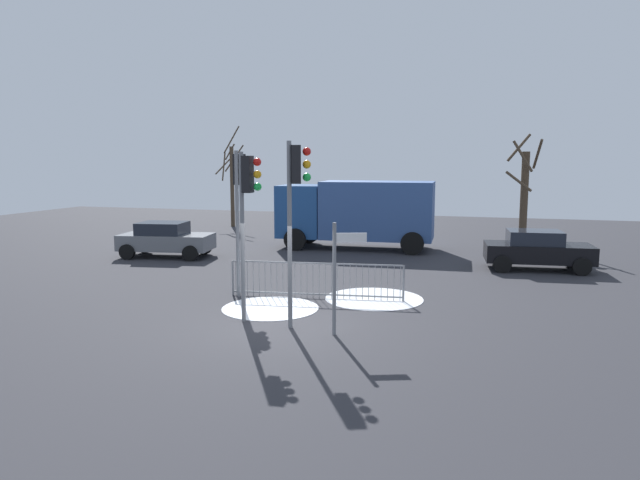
% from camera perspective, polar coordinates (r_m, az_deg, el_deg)
% --- Properties ---
extents(ground_plane, '(60.00, 60.00, 0.00)m').
position_cam_1_polar(ground_plane, '(14.28, -3.95, -8.58)').
color(ground_plane, '#2D2D33').
extents(traffic_light_foreground_right, '(0.57, 0.33, 4.25)m').
position_cam_1_polar(traffic_light_foreground_right, '(14.30, -7.20, 4.12)').
color(traffic_light_foreground_right, slate).
rests_on(traffic_light_foreground_right, ground).
extents(traffic_light_mid_right, '(0.34, 0.57, 4.33)m').
position_cam_1_polar(traffic_light_mid_right, '(17.22, -7.98, 4.91)').
color(traffic_light_mid_right, slate).
rests_on(traffic_light_mid_right, ground).
extents(traffic_light_rear_right, '(0.55, 0.37, 4.50)m').
position_cam_1_polar(traffic_light_rear_right, '(13.67, -2.45, 4.74)').
color(traffic_light_rear_right, slate).
rests_on(traffic_light_rear_right, ground).
extents(direction_sign_post, '(0.75, 0.31, 2.64)m').
position_cam_1_polar(direction_sign_post, '(13.30, 1.72, -3.18)').
color(direction_sign_post, slate).
rests_on(direction_sign_post, ground).
extents(pedestrian_guard_railing, '(5.12, 0.70, 1.07)m').
position_cam_1_polar(pedestrian_guard_railing, '(17.00, -0.38, -3.97)').
color(pedestrian_guard_railing, slate).
rests_on(pedestrian_guard_railing, ground).
extents(car_black_mid, '(3.94, 2.22, 1.47)m').
position_cam_1_polar(car_black_mid, '(22.83, 20.68, -0.88)').
color(car_black_mid, black).
rests_on(car_black_mid, ground).
extents(car_grey_far, '(4.01, 2.40, 1.47)m').
position_cam_1_polar(car_grey_far, '(25.08, -15.03, 0.11)').
color(car_grey_far, slate).
rests_on(car_grey_far, ground).
extents(delivery_truck, '(7.15, 2.98, 3.10)m').
position_cam_1_polar(delivery_truck, '(26.45, 3.71, 2.87)').
color(delivery_truck, '#33518C').
rests_on(delivery_truck, ground).
extents(bare_tree_left, '(1.48, 1.59, 6.14)m').
position_cam_1_polar(bare_tree_left, '(35.81, -8.74, 5.75)').
color(bare_tree_left, '#473828').
rests_on(bare_tree_left, ground).
extents(bare_tree_centre, '(1.58, 1.76, 5.28)m').
position_cam_1_polar(bare_tree_centre, '(28.21, 19.53, 4.30)').
color(bare_tree_centre, '#473828').
rests_on(bare_tree_centre, ground).
extents(snow_patch_kerb, '(2.89, 2.89, 0.01)m').
position_cam_1_polar(snow_patch_kerb, '(17.11, 5.37, -5.79)').
color(snow_patch_kerb, white).
rests_on(snow_patch_kerb, ground).
extents(snow_patch_island, '(2.67, 2.67, 0.01)m').
position_cam_1_polar(snow_patch_island, '(16.04, -4.93, -6.72)').
color(snow_patch_island, white).
rests_on(snow_patch_island, ground).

